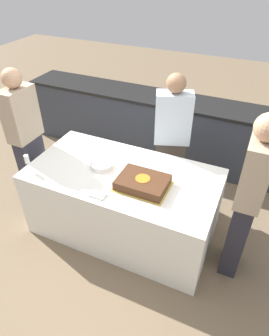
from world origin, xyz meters
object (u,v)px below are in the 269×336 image
at_px(wine_glass, 27,160).
at_px(person_seated_left, 27,140).
at_px(person_seated_right, 247,200).
at_px(cake, 143,182).
at_px(plate_stack, 102,164).
at_px(person_cutting_cake, 171,141).

height_order(wine_glass, person_seated_left, person_seated_left).
bearing_deg(person_seated_right, cake, -83.56).
height_order(cake, person_seated_right, person_seated_right).
height_order(cake, wine_glass, wine_glass).
bearing_deg(plate_stack, cake, -12.64).
bearing_deg(person_cutting_cake, person_seated_right, 121.88).
xyz_separation_m(cake, person_seated_left, (-1.42, 0.10, 0.04)).
distance_m(wine_glass, person_seated_left, 0.45).
height_order(cake, plate_stack, cake).
distance_m(cake, person_seated_left, 1.42).
bearing_deg(person_seated_right, person_seated_left, -90.00).
distance_m(plate_stack, person_cutting_cake, 0.86).
xyz_separation_m(cake, person_cutting_cake, (0.00, 0.81, -0.00)).
bearing_deg(cake, person_cutting_cake, 90.00).
relative_size(cake, wine_glass, 2.79).
distance_m(plate_stack, wine_glass, 0.72).
relative_size(plate_stack, person_seated_right, 0.14).
height_order(person_cutting_cake, person_seated_right, person_seated_right).
height_order(wine_glass, person_seated_right, person_seated_right).
height_order(person_cutting_cake, person_seated_left, person_seated_left).
xyz_separation_m(person_seated_left, person_seated_right, (2.32, 0.00, 0.01)).
bearing_deg(plate_stack, wine_glass, -150.90).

